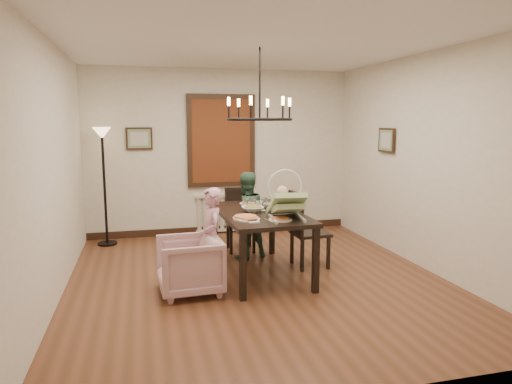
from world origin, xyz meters
name	(u,v)px	position (x,y,z in m)	size (l,w,h in m)	color
room_shell	(250,163)	(0.00, 0.37, 1.40)	(4.51, 5.00, 2.81)	brown
dining_table	(260,218)	(0.08, 0.21, 0.72)	(1.02, 1.75, 0.81)	black
chair_far	(241,220)	(0.08, 1.30, 0.47)	(0.41, 0.41, 0.94)	black
chair_right	(310,229)	(0.81, 0.34, 0.51)	(0.45, 0.45, 1.03)	black
armchair	(190,265)	(-0.85, -0.23, 0.32)	(0.69, 0.71, 0.64)	#CD9DA2
elderly_woman	(211,246)	(-0.57, -0.06, 0.48)	(0.35, 0.23, 0.97)	#CB8FA2
seated_man	(246,222)	(0.07, 0.95, 0.51)	(0.50, 0.39, 1.02)	#385E46
baby_bouncer	(286,202)	(0.28, -0.27, 1.00)	(0.43, 0.60, 0.40)	#AAC98B
salad_bowl	(253,209)	(0.00, 0.22, 0.85)	(0.32, 0.32, 0.08)	white
pizza_platter	(245,217)	(-0.18, -0.17, 0.83)	(0.30, 0.30, 0.04)	tan
drinking_glass	(253,204)	(0.04, 0.38, 0.88)	(0.07, 0.07, 0.14)	silver
window_blinds	(221,141)	(0.00, 2.46, 1.60)	(1.00, 0.03, 1.40)	#602D13
radiator	(222,213)	(0.00, 2.48, 0.35)	(0.92, 0.12, 0.62)	silver
picture_back	(139,139)	(-1.35, 2.47, 1.65)	(0.42, 0.03, 0.36)	black
picture_right	(386,140)	(2.21, 0.90, 1.65)	(0.42, 0.03, 0.36)	black
floor_lamp	(105,188)	(-1.90, 2.15, 0.90)	(0.30, 0.30, 1.80)	black
chandelier	(260,119)	(0.08, 0.21, 1.95)	(0.80, 0.80, 0.04)	black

